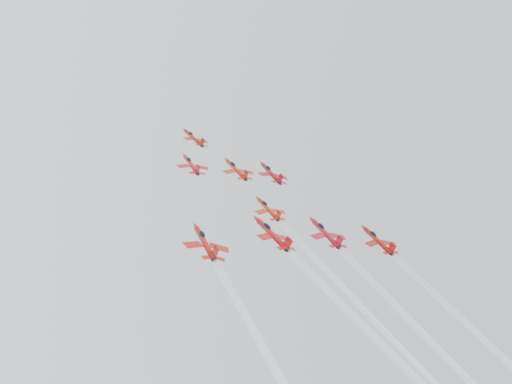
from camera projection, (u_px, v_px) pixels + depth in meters
jet_lead at (193, 137)px, 160.68m from camera, size 8.41×10.32×7.93m
jet_row2_left at (191, 164)px, 142.16m from camera, size 8.64×10.61×8.15m
jet_row2_center at (236, 169)px, 151.53m from camera, size 9.40×11.54×8.86m
jet_row2_right at (271, 173)px, 159.72m from camera, size 9.94×12.21×9.38m
jet_center at (381, 327)px, 106.99m from camera, size 8.57×75.26×57.06m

